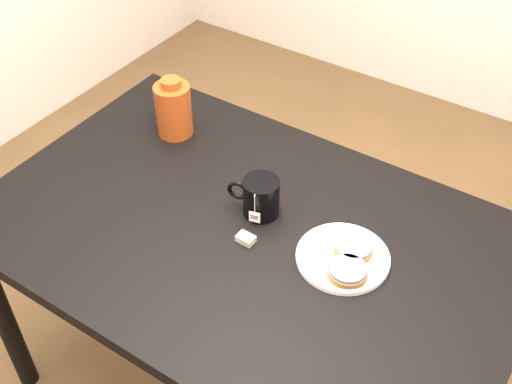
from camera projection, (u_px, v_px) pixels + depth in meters
table at (248, 251)px, 1.72m from camera, size 1.40×0.90×0.75m
plate at (343, 257)px, 1.58m from camera, size 0.23×0.23×0.02m
bagel_back at (353, 248)px, 1.58m from camera, size 0.13×0.13×0.03m
bagel_front at (348, 271)px, 1.52m from camera, size 0.13×0.13×0.03m
mug at (260, 197)px, 1.67m from camera, size 0.15×0.12×0.11m
teabag_pouch at (246, 239)px, 1.62m from camera, size 0.05×0.03×0.02m
bagel_package at (174, 109)px, 1.92m from camera, size 0.14×0.14×0.19m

